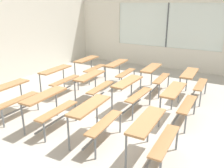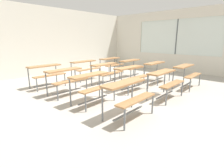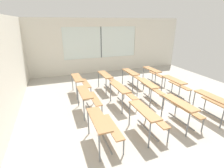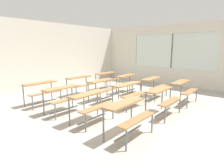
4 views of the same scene
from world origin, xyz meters
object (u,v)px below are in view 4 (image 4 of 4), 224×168
Objects in this scene: desk_bench_r1c2 at (154,83)px; desk_bench_r2c2 at (128,80)px; desk_bench_r0c2 at (184,87)px; desk_bench_r2c1 at (103,85)px; desk_bench_r2c0 at (64,94)px; desk_bench_r3c1 at (81,81)px; desk_bench_r1c0 at (91,101)px; desk_bench_r3c0 at (42,88)px; desk_bench_r1c1 at (129,90)px; desk_bench_r0c1 at (163,96)px; desk_bench_r3c2 at (107,77)px; desk_bench_r0c0 at (128,111)px.

desk_bench_r2c2 is (0.00, 1.18, 0.00)m from desk_bench_r1c2.
desk_bench_r0c2 is 0.99× the size of desk_bench_r2c1.
desk_bench_r2c0 is 2.02m from desk_bench_r3c1.
desk_bench_r1c2 is 2.82m from desk_bench_r3c1.
desk_bench_r1c0 is (-3.16, 1.15, 0.00)m from desk_bench_r0c2.
desk_bench_r1c0 and desk_bench_r2c2 have the same top height.
desk_bench_r1c2 is 1.01× the size of desk_bench_r2c0.
desk_bench_r2c2 is 1.01× the size of desk_bench_r3c0.
desk_bench_r2c2 is (0.00, 2.28, 0.00)m from desk_bench_r0c2.
desk_bench_r1c2 and desk_bench_r3c0 have the same top height.
desk_bench_r0c2 is at bearing -34.93° from desk_bench_r1c1.
desk_bench_r0c1 is 0.99× the size of desk_bench_r2c0.
desk_bench_r0c2 is at bearing -91.31° from desk_bench_r3c2.
desk_bench_r0c2 is at bearing -36.82° from desk_bench_r2c0.
desk_bench_r0c0 is 0.99× the size of desk_bench_r2c2.
desk_bench_r3c0 is at bearing 128.28° from desk_bench_r1c1.
desk_bench_r2c1 and desk_bench_r3c1 have the same top height.
desk_bench_r3c2 is (-0.01, 2.34, 0.00)m from desk_bench_r1c2.
desk_bench_r0c0 is 1.00× the size of desk_bench_r3c2.
desk_bench_r0c0 and desk_bench_r0c1 have the same top height.
desk_bench_r1c2 and desk_bench_r3c2 have the same top height.
desk_bench_r0c0 and desk_bench_r1c0 have the same top height.
desk_bench_r0c1 and desk_bench_r3c2 have the same top height.
desk_bench_r2c2 is (1.55, 0.03, 0.00)m from desk_bench_r2c1.
desk_bench_r2c1 is 2.05m from desk_bench_r3c0.
desk_bench_r3c1 is (1.65, 0.00, 0.00)m from desk_bench_r3c0.
desk_bench_r2c2 is at bearing 87.75° from desk_bench_r1c2.
desk_bench_r2c2 is 1.16m from desk_bench_r3c2.
desk_bench_r0c0 is 0.99× the size of desk_bench_r1c0.
desk_bench_r2c1 is (-1.55, 2.25, 0.00)m from desk_bench_r0c2.
desk_bench_r1c2 is at bearing 0.28° from desk_bench_r1c1.
desk_bench_r0c2 is at bearing -92.05° from desk_bench_r2c2.
desk_bench_r0c1 and desk_bench_r1c0 have the same top height.
desk_bench_r0c1 and desk_bench_r1c2 have the same top height.
desk_bench_r1c0 is at bearing 144.15° from desk_bench_r0c1.
desk_bench_r0c0 is 0.99× the size of desk_bench_r1c2.
desk_bench_r3c2 is (3.18, 1.17, 0.00)m from desk_bench_r2c0.
desk_bench_r0c2 is 1.00× the size of desk_bench_r2c0.
desk_bench_r2c1 is 1.21m from desk_bench_r3c1.
desk_bench_r2c0 is (-1.67, 1.12, 0.00)m from desk_bench_r1c1.
desk_bench_r0c0 is 0.99× the size of desk_bench_r2c1.
desk_bench_r0c2 is at bearing -57.61° from desk_bench_r2c1.
desk_bench_r0c2 is 1.92m from desk_bench_r1c1.
desk_bench_r2c1 is 1.00× the size of desk_bench_r2c2.
desk_bench_r0c2 is 1.00× the size of desk_bench_r2c2.
desk_bench_r3c1 is (1.61, 2.31, 0.00)m from desk_bench_r1c0.
desk_bench_r3c1 is at bearing 140.87° from desk_bench_r2c2.
desk_bench_r0c1 is 1.89m from desk_bench_r1c2.
desk_bench_r3c1 is (-0.02, 2.30, 0.00)m from desk_bench_r1c1.
desk_bench_r1c0 and desk_bench_r3c2 have the same top height.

